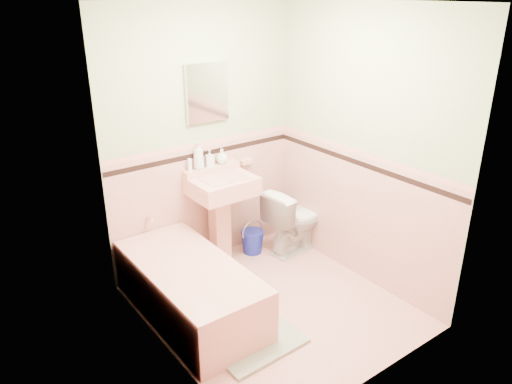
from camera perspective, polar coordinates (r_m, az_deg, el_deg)
floor at (r=4.46m, az=1.96°, el=-12.95°), size 2.20×2.20×0.00m
ceiling at (r=3.63m, az=2.52°, el=21.10°), size 2.20×2.20×0.00m
wall_back at (r=4.74m, az=-6.17°, el=5.97°), size 2.50×0.00×2.50m
wall_front at (r=3.16m, az=14.76°, el=-3.36°), size 2.50×0.00×2.50m
wall_left at (r=3.38m, az=-11.16°, el=-1.27°), size 0.00×2.50×2.50m
wall_right at (r=4.53m, az=12.17°, el=4.84°), size 0.00×2.50×2.50m
wainscot_back at (r=4.95m, az=-5.79°, el=-1.28°), size 2.00×0.00×2.00m
wainscot_front at (r=3.49m, az=13.54°, el=-12.94°), size 2.00×0.00×2.00m
wainscot_left at (r=3.69m, az=-10.23°, el=-10.49°), size 0.00×2.20×2.20m
wainscot_right at (r=4.76m, az=11.43°, el=-2.66°), size 0.00×2.20×2.20m
accent_back at (r=4.76m, az=-5.99°, el=4.43°), size 2.00×0.00×2.00m
accent_front at (r=3.23m, az=14.29°, el=-5.33°), size 2.00×0.00×2.00m
accent_left at (r=3.44m, az=-10.73°, el=-3.18°), size 0.00×2.20×2.20m
accent_right at (r=4.56m, az=11.88°, el=3.24°), size 0.00×2.20×2.20m
cap_back at (r=4.73m, az=-6.04°, el=5.58°), size 2.00×0.00×2.00m
cap_front at (r=3.18m, az=14.46°, el=-3.74°), size 2.00×0.00×2.00m
cap_left at (r=3.40m, az=-10.85°, el=-1.66°), size 0.00×2.20×2.20m
cap_right at (r=4.53m, az=11.98°, el=4.44°), size 0.00×2.20×2.20m
bathtub at (r=4.28m, az=-7.58°, el=-11.26°), size 0.70×1.50×0.45m
tub_faucet at (r=4.65m, az=-12.22°, el=-2.95°), size 0.04×0.12×0.04m
sink at (r=4.85m, az=-3.82°, el=-3.46°), size 0.59×0.49×0.93m
sink_faucet at (r=4.77m, az=-4.89°, el=2.36°), size 0.02×0.02×0.10m
medicine_cabinet at (r=4.63m, az=-5.67°, el=11.35°), size 0.43×0.04×0.54m
soap_dish at (r=5.04m, az=-1.19°, el=3.54°), size 0.13×0.07×0.04m
soap_bottle_left at (r=4.68m, az=-6.66°, el=4.19°), size 0.13×0.13×0.26m
soap_bottle_mid at (r=4.75m, az=-5.37°, el=3.91°), size 0.09×0.09×0.16m
soap_bottle_right at (r=4.83m, az=-3.97°, el=4.14°), size 0.14×0.14×0.15m
tube at (r=4.66m, az=-7.65°, el=3.13°), size 0.05×0.05×0.12m
toilet at (r=5.18m, az=4.61°, el=-3.14°), size 0.72×0.46×0.70m
bucket at (r=5.21m, az=-0.42°, el=-5.75°), size 0.26×0.26×0.24m
bath_mat at (r=4.04m, az=0.14°, el=-17.05°), size 0.72×0.49×0.03m
shoe at (r=4.12m, az=0.66°, el=-15.39°), size 0.15×0.07×0.06m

